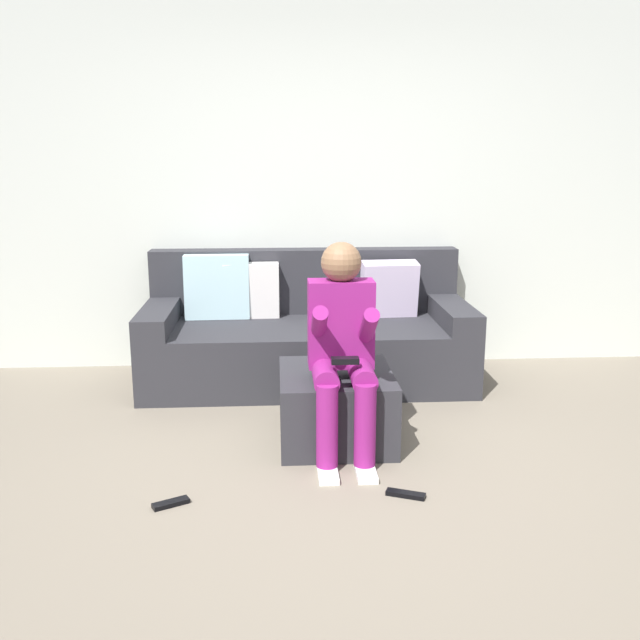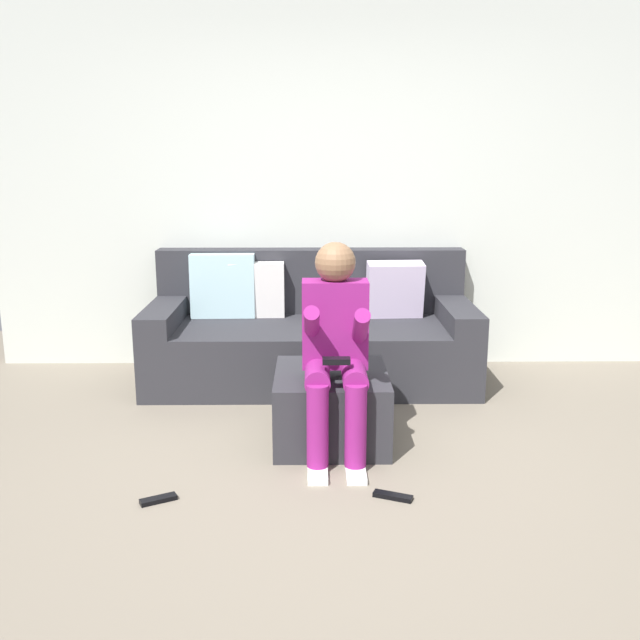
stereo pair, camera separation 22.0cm
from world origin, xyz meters
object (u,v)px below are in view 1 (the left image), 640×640
Objects in this scene: ottoman at (336,406)px; remote_near_ottoman at (406,494)px; couch_sectional at (306,336)px; remote_by_storage_bin at (171,503)px; person_seated at (343,342)px.

remote_near_ottoman is (0.27, -0.71, -0.19)m from ottoman.
couch_sectional is 1.88m from remote_near_ottoman.
ottoman is at bearing 14.21° from remote_by_storage_bin.
ottoman is 0.78m from remote_near_ottoman.
couch_sectional is 12.08× the size of remote_near_ottoman.
couch_sectional is at bearing 124.79° from remote_near_ottoman.
couch_sectional is at bearing 96.13° from ottoman.
remote_near_ottoman is 1.10× the size of remote_by_storage_bin.
remote_by_storage_bin is (-0.82, -0.73, -0.19)m from ottoman.
couch_sectional reaches higher than ottoman.
ottoman is 1.11m from remote_by_storage_bin.
person_seated is at bearing -84.57° from ottoman.
person_seated is at bearing -83.97° from couch_sectional.
person_seated is 0.84m from remote_near_ottoman.
couch_sectional is 1.13m from ottoman.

